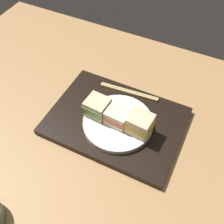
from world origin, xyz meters
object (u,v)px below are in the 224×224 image
at_px(sandwich_middle, 118,116).
at_px(sandwich_plate, 118,122).
at_px(chopsticks_pair, 129,92).
at_px(sandwich_near, 140,124).
at_px(sandwich_far, 97,107).

bearing_deg(sandwich_middle, sandwich_plate, -135.00).
bearing_deg(chopsticks_pair, sandwich_middle, 99.64).
bearing_deg(chopsticks_pair, sandwich_plate, 99.64).
height_order(sandwich_plate, sandwich_middle, sandwich_middle).
distance_m(sandwich_plate, sandwich_near, 0.08).
height_order(sandwich_middle, sandwich_far, sandwich_far).
bearing_deg(sandwich_far, chopsticks_pair, -109.64).
distance_m(sandwich_middle, sandwich_far, 0.07).
bearing_deg(sandwich_middle, chopsticks_pair, -80.36).
bearing_deg(sandwich_far, sandwich_middle, 178.32).
distance_m(sandwich_near, sandwich_middle, 0.07).
distance_m(sandwich_near, chopsticks_pair, 0.17).
bearing_deg(sandwich_near, sandwich_plate, -1.68).
relative_size(sandwich_near, chopsticks_pair, 0.37).
bearing_deg(sandwich_plate, sandwich_far, -1.68).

